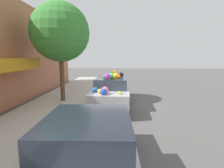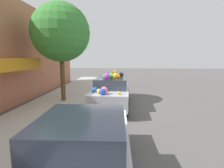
{
  "view_description": "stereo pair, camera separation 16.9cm",
  "coord_description": "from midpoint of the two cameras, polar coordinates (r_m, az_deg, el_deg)",
  "views": [
    {
      "loc": [
        -8.7,
        -0.57,
        2.52
      ],
      "look_at": [
        0.0,
        -0.15,
        1.15
      ],
      "focal_mm": 28.0,
      "sensor_mm": 36.0,
      "label": 1
    },
    {
      "loc": [
        -8.69,
        -0.73,
        2.52
      ],
      "look_at": [
        0.0,
        -0.15,
        1.15
      ],
      "focal_mm": 28.0,
      "sensor_mm": 36.0,
      "label": 2
    }
  ],
  "objects": [
    {
      "name": "building_facade",
      "position": [
        10.25,
        -29.37,
        8.89
      ],
      "size": [
        18.0,
        1.2,
        5.52
      ],
      "color": "#B26B4C",
      "rests_on": "ground"
    },
    {
      "name": "sidewalk_curb",
      "position": [
        9.64,
        -16.71,
        -6.27
      ],
      "size": [
        24.0,
        3.2,
        0.12
      ],
      "color": "#B2ADA3",
      "rests_on": "ground"
    },
    {
      "name": "street_tree",
      "position": [
        9.96,
        -15.92,
        15.83
      ],
      "size": [
        3.09,
        3.09,
        5.22
      ],
      "color": "brown",
      "rests_on": "sidewalk_curb"
    },
    {
      "name": "fire_hydrant",
      "position": [
        6.48,
        -15.6,
        -9.93
      ],
      "size": [
        0.2,
        0.2,
        0.7
      ],
      "color": "red",
      "rests_on": "sidewalk_curb"
    },
    {
      "name": "ground_plane",
      "position": [
        9.08,
        -0.39,
        -7.21
      ],
      "size": [
        60.0,
        60.0,
        0.0
      ],
      "primitive_type": "plane",
      "color": "#565451"
    },
    {
      "name": "art_car",
      "position": [
        8.84,
        0.5,
        -2.37
      ],
      "size": [
        4.42,
        1.84,
        1.82
      ],
      "rotation": [
        0.0,
        0.0,
        -0.03
      ],
      "color": "#B7BABF",
      "rests_on": "ground"
    },
    {
      "name": "parked_car_plain",
      "position": [
        3.69,
        -7.86,
        -20.37
      ],
      "size": [
        4.04,
        1.92,
        1.42
      ],
      "rotation": [
        0.0,
        0.0,
        0.03
      ],
      "color": "silver",
      "rests_on": "ground"
    }
  ]
}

